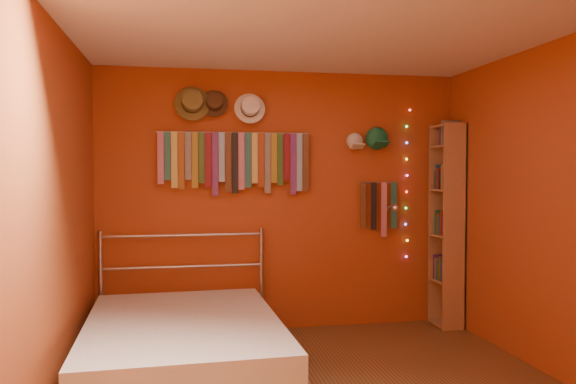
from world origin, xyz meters
TOP-DOWN VIEW (x-y plane):
  - back_wall at (0.00, 1.75)m, footprint 3.50×0.02m
  - right_wall at (1.75, 0.00)m, footprint 0.02×3.50m
  - left_wall at (-1.75, 0.00)m, footprint 0.02×3.50m
  - ceiling at (0.00, 0.00)m, footprint 3.50×3.50m
  - tie_rack at (-0.45, 1.68)m, footprint 1.45×0.03m
  - small_tie_rack at (0.97, 1.69)m, footprint 0.40×0.03m
  - fedora_olive at (-0.86, 1.65)m, footprint 0.33×0.18m
  - fedora_brown at (-0.65, 1.66)m, footprint 0.26×0.14m
  - fedora_white at (-0.32, 1.65)m, footprint 0.29×0.16m
  - cap_white at (0.72, 1.70)m, footprint 0.17×0.22m
  - cap_green at (0.95, 1.70)m, footprint 0.20×0.25m
  - fairy_lights at (1.27, 1.71)m, footprint 0.06×0.02m
  - reading_lamp at (1.06, 1.52)m, footprint 0.07×0.30m
  - bookshelf at (1.66, 1.53)m, footprint 0.25×0.34m
  - bed at (-0.95, 0.61)m, footprint 1.57×2.08m

SIDE VIEW (x-z plane):
  - bed at x=-0.95m, z-range -0.27..0.73m
  - bookshelf at x=1.66m, z-range 0.02..2.02m
  - reading_lamp at x=1.06m, z-range 1.14..1.23m
  - small_tie_rack at x=0.97m, z-range 0.93..1.48m
  - back_wall at x=0.00m, z-range 0.00..2.50m
  - right_wall at x=1.75m, z-range 0.00..2.50m
  - left_wall at x=-1.75m, z-range 0.00..2.50m
  - fairy_lights at x=1.27m, z-range 0.66..2.16m
  - tie_rack at x=-0.45m, z-range 1.35..1.95m
  - cap_white at x=0.72m, z-range 1.74..1.92m
  - cap_green at x=0.95m, z-range 1.76..1.96m
  - fedora_white at x=-0.32m, z-range 1.99..2.28m
  - fedora_olive at x=-0.86m, z-range 2.01..2.33m
  - fedora_brown at x=-0.65m, z-range 2.05..2.30m
  - ceiling at x=0.00m, z-range 2.49..2.51m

